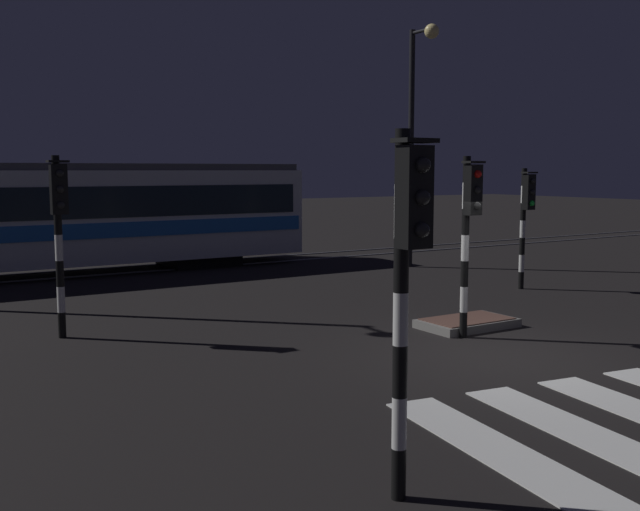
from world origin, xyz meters
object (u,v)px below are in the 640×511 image
(traffic_light_corner_far_right, at_px, (526,210))
(traffic_light_corner_far_left, at_px, (59,219))
(traffic_light_corner_near_left, at_px, (407,260))
(street_lamp_trackside_right, at_px, (416,118))
(tram, at_px, (75,215))
(traffic_light_median_centre, at_px, (469,219))

(traffic_light_corner_far_right, xyz_separation_m, traffic_light_corner_far_left, (-11.41, 0.49, 0.15))
(traffic_light_corner_near_left, height_order, street_lamp_trackside_right, street_lamp_trackside_right)
(traffic_light_corner_near_left, xyz_separation_m, tram, (1.31, 17.15, -0.52))
(street_lamp_trackside_right, bearing_deg, traffic_light_median_centre, -123.70)
(traffic_light_corner_far_right, bearing_deg, traffic_light_corner_near_left, -141.95)
(traffic_light_corner_far_left, bearing_deg, traffic_light_corner_far_right, -2.48)
(tram, bearing_deg, traffic_light_corner_far_left, -105.55)
(traffic_light_median_centre, bearing_deg, tram, 107.28)
(street_lamp_trackside_right, bearing_deg, traffic_light_corner_far_left, -159.71)
(traffic_light_corner_near_left, bearing_deg, street_lamp_trackside_right, 50.47)
(tram, bearing_deg, traffic_light_corner_near_left, -94.37)
(tram, bearing_deg, traffic_light_corner_far_right, -45.09)
(traffic_light_corner_far_right, height_order, traffic_light_corner_far_left, traffic_light_corner_far_left)
(traffic_light_corner_near_left, relative_size, traffic_light_median_centre, 1.04)
(street_lamp_trackside_right, distance_m, tram, 10.67)
(traffic_light_corner_near_left, bearing_deg, tram, 85.63)
(traffic_light_corner_far_right, distance_m, traffic_light_corner_far_left, 11.42)
(traffic_light_median_centre, height_order, street_lamp_trackside_right, street_lamp_trackside_right)
(traffic_light_corner_far_right, distance_m, street_lamp_trackside_right, 5.50)
(traffic_light_corner_near_left, distance_m, traffic_light_median_centre, 7.00)
(traffic_light_corner_near_left, relative_size, tram, 0.24)
(traffic_light_corner_far_right, xyz_separation_m, traffic_light_median_centre, (-5.16, -3.39, 0.14))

